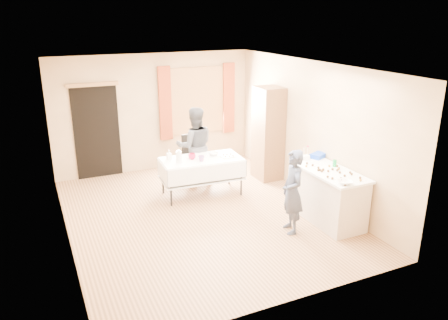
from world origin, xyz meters
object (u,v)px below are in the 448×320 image
party_table (202,173)px  chair (194,165)px  counter (328,196)px  girl (293,192)px  woman (195,146)px  cabinet (268,134)px

party_table → chair: chair is taller
counter → girl: (-0.79, -0.10, 0.24)m
counter → girl: 0.83m
chair → woman: (-0.08, -0.31, 0.53)m
chair → woman: size_ratio=0.59×
cabinet → woman: size_ratio=1.22×
party_table → cabinet: bearing=13.5°
girl → woman: 2.75m
chair → girl: girl is taller
chair → girl: size_ratio=0.68×
party_table → girl: 2.19m
cabinet → party_table: size_ratio=1.22×
party_table → woman: woman is taller
counter → girl: girl is taller
party_table → chair: 0.98m
cabinet → counter: (-0.10, -2.23, -0.53)m
chair → cabinet: bearing=-27.9°
party_table → woman: (0.11, 0.64, 0.37)m
counter → party_table: counter is taller
woman → girl: bearing=115.9°
counter → party_table: size_ratio=0.89×
chair → counter: bearing=-68.5°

